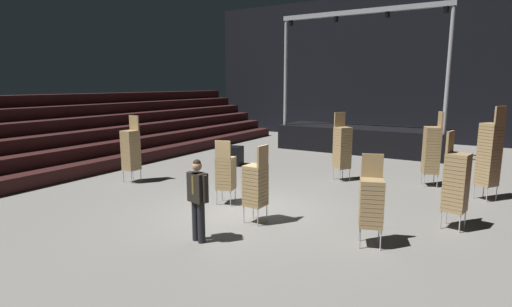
{
  "coord_description": "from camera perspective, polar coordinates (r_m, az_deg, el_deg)",
  "views": [
    {
      "loc": [
        5.07,
        -7.91,
        3.12
      ],
      "look_at": [
        0.1,
        0.4,
        1.4
      ],
      "focal_mm": 27.49,
      "sensor_mm": 36.0,
      "label": 1
    }
  ],
  "objects": [
    {
      "name": "man_with_tie",
      "position": [
        7.85,
        -8.5,
        -6.11
      ],
      "size": [
        0.57,
        0.32,
        1.68
      ],
      "rotation": [
        0.0,
        0.0,
        2.91
      ],
      "color": "black",
      "rests_on": "ground_plane"
    },
    {
      "name": "stage_riser",
      "position": [
        19.04,
        15.17,
        2.37
      ],
      "size": [
        7.56,
        2.6,
        6.24
      ],
      "color": "black",
      "rests_on": "ground_plane"
    },
    {
      "name": "chair_stack_mid_centre",
      "position": [
        13.12,
        -17.75,
        0.59
      ],
      "size": [
        0.45,
        0.45,
        2.14
      ],
      "rotation": [
        0.0,
        0.0,
        3.12
      ],
      "color": "#B2B5BA",
      "rests_on": "ground_plane"
    },
    {
      "name": "bleacher_bank_left",
      "position": [
        16.54,
        -26.2,
        2.89
      ],
      "size": [
        4.5,
        24.0,
        2.7
      ],
      "rotation": [
        0.0,
        0.0,
        1.57
      ],
      "color": "black",
      "rests_on": "ground_plane"
    },
    {
      "name": "ground_plane",
      "position": [
        9.92,
        -1.73,
        -8.58
      ],
      "size": [
        22.0,
        30.0,
        0.1
      ],
      "primitive_type": "cube",
      "color": "slate"
    },
    {
      "name": "chair_stack_front_right",
      "position": [
        13.13,
        24.2,
        0.56
      ],
      "size": [
        0.57,
        0.57,
        2.31
      ],
      "rotation": [
        0.0,
        0.0,
        1.94
      ],
      "color": "#B2B5BA",
      "rests_on": "ground_plane"
    },
    {
      "name": "chair_stack_front_left",
      "position": [
        13.02,
        12.43,
        0.95
      ],
      "size": [
        0.61,
        0.61,
        2.22
      ],
      "rotation": [
        0.0,
        0.0,
        4.1
      ],
      "color": "#B2B5BA",
      "rests_on": "ground_plane"
    },
    {
      "name": "chair_stack_mid_right",
      "position": [
        7.9,
        16.43,
        -6.68
      ],
      "size": [
        0.56,
        0.56,
        1.79
      ],
      "rotation": [
        0.0,
        0.0,
        3.47
      ],
      "color": "#B2B5BA",
      "rests_on": "ground_plane"
    },
    {
      "name": "chair_stack_rear_left",
      "position": [
        12.23,
        30.84,
        -0.02
      ],
      "size": [
        0.61,
        0.61,
        2.56
      ],
      "rotation": [
        0.0,
        0.0,
        0.95
      ],
      "color": "#B2B5BA",
      "rests_on": "ground_plane"
    },
    {
      "name": "chair_stack_mid_left",
      "position": [
        9.46,
        27.1,
        -3.59
      ],
      "size": [
        0.52,
        0.52,
        2.14
      ],
      "rotation": [
        0.0,
        0.0,
        4.51
      ],
      "color": "#B2B5BA",
      "rests_on": "ground_plane"
    },
    {
      "name": "arena_end_wall",
      "position": [
        23.48,
        18.77,
        11.7
      ],
      "size": [
        22.0,
        0.3,
        8.0
      ],
      "primitive_type": "cube",
      "color": "black",
      "rests_on": "ground_plane"
    },
    {
      "name": "chair_stack_rear_right",
      "position": [
        10.26,
        -4.44,
        -2.7
      ],
      "size": [
        0.54,
        0.54,
        1.71
      ],
      "rotation": [
        0.0,
        0.0,
        0.26
      ],
      "color": "#B2B5BA",
      "rests_on": "ground_plane"
    },
    {
      "name": "equipment_road_case",
      "position": [
        15.33,
        -3.73,
        -0.3
      ],
      "size": [
        1.0,
        0.77,
        0.73
      ],
      "primitive_type": "cube",
      "rotation": [
        0.0,
        0.0,
        0.21
      ],
      "color": "black",
      "rests_on": "ground_plane"
    },
    {
      "name": "chair_stack_rear_centre",
      "position": [
        8.84,
        -0.04,
        -4.47
      ],
      "size": [
        0.46,
        0.46,
        1.79
      ],
      "rotation": [
        0.0,
        0.0,
        1.53
      ],
      "color": "#B2B5BA",
      "rests_on": "ground_plane"
    }
  ]
}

